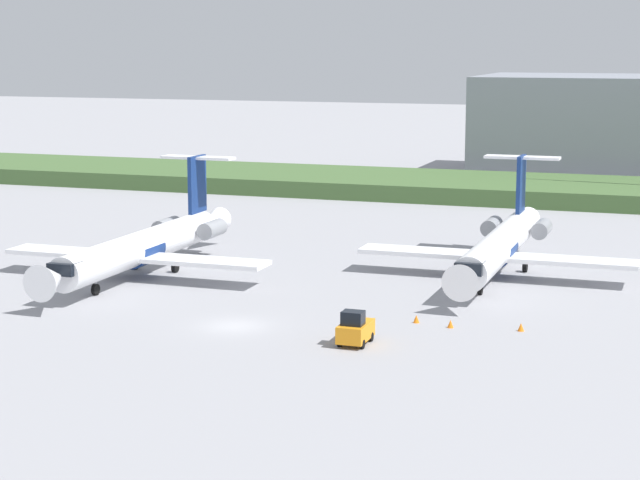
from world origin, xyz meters
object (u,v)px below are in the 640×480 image
object	(u,v)px
baggage_tug	(355,329)
safety_cone_mid_marker	(450,324)
safety_cone_front_marker	(416,319)
safety_cone_rear_marker	(521,327)
regional_jet_second	(144,245)
regional_jet_third	(500,245)

from	to	relation	value
baggage_tug	safety_cone_mid_marker	size ratio (longest dim) A/B	5.82
safety_cone_front_marker	baggage_tug	bearing A→B (deg)	-109.03
baggage_tug	safety_cone_mid_marker	distance (m)	7.91
safety_cone_front_marker	safety_cone_rear_marker	bearing A→B (deg)	0.78
regional_jet_second	safety_cone_mid_marker	bearing A→B (deg)	-17.69
safety_cone_front_marker	safety_cone_rear_marker	size ratio (longest dim) A/B	1.00
regional_jet_second	baggage_tug	distance (m)	27.61
regional_jet_third	safety_cone_rear_marker	xyz separation A→B (m)	(4.72, -18.05, -2.26)
baggage_tug	safety_cone_rear_marker	xyz separation A→B (m)	(9.54, 6.87, -0.73)
regional_jet_second	safety_cone_rear_marker	bearing A→B (deg)	-14.17
regional_jet_third	safety_cone_mid_marker	bearing A→B (deg)	-89.84
safety_cone_mid_marker	safety_cone_rear_marker	size ratio (longest dim) A/B	1.00
regional_jet_second	regional_jet_third	size ratio (longest dim) A/B	1.00
safety_cone_front_marker	regional_jet_third	bearing A→B (deg)	82.21
safety_cone_front_marker	safety_cone_mid_marker	bearing A→B (deg)	-12.93
regional_jet_third	safety_cone_front_marker	distance (m)	18.46
regional_jet_third	safety_cone_front_marker	size ratio (longest dim) A/B	56.36
safety_cone_front_marker	safety_cone_mid_marker	world-z (taller)	same
regional_jet_third	safety_cone_mid_marker	world-z (taller)	regional_jet_third
regional_jet_third	safety_cone_mid_marker	distance (m)	18.87
safety_cone_mid_marker	safety_cone_rear_marker	world-z (taller)	same
safety_cone_rear_marker	safety_cone_mid_marker	bearing A→B (deg)	-171.71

